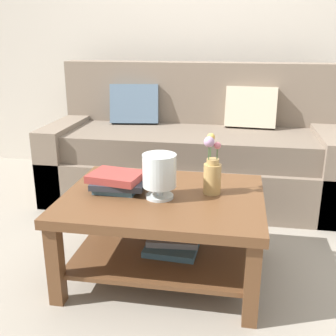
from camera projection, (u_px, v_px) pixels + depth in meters
ground_plane at (188, 247)px, 2.56m from camera, size 10.00×10.00×0.00m
back_wall at (213, 26)px, 3.69m from camera, size 6.40×0.12×2.70m
couch at (192, 152)px, 3.31m from camera, size 2.26×0.90×1.06m
coffee_table at (164, 218)px, 2.19m from camera, size 1.05×0.81×0.47m
book_stack_main at (117, 181)px, 2.18m from camera, size 0.31×0.25×0.10m
glass_hurricane_vase at (159, 172)px, 2.06m from camera, size 0.17×0.17×0.23m
flower_pitcher at (212, 172)px, 2.13m from camera, size 0.10×0.10×0.32m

